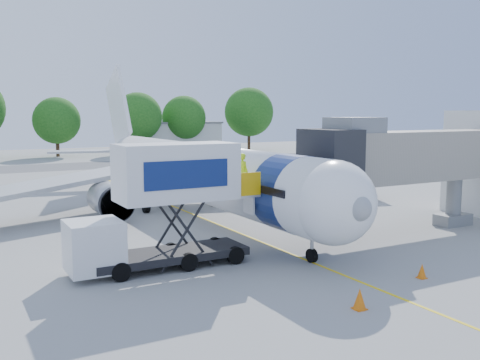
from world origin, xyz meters
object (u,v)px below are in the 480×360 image
jet_bridge (401,157)px  catering_hiloader (163,206)px  aircraft (191,171)px  ground_tug (427,280)px

jet_bridge → catering_hiloader: 14.34m
aircraft → jet_bridge: size_ratio=2.71×
aircraft → ground_tug: (0.94, -19.47, -2.29)m
jet_bridge → ground_tug: jet_bridge is taller
jet_bridge → catering_hiloader: (-14.25, -0.00, -1.58)m
aircraft → ground_tug: aircraft is taller
jet_bridge → ground_tug: size_ratio=4.05×
catering_hiloader → ground_tug: (7.20, -8.34, -2.11)m
aircraft → ground_tug: size_ratio=11.00×
aircraft → catering_hiloader: bearing=-119.4°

